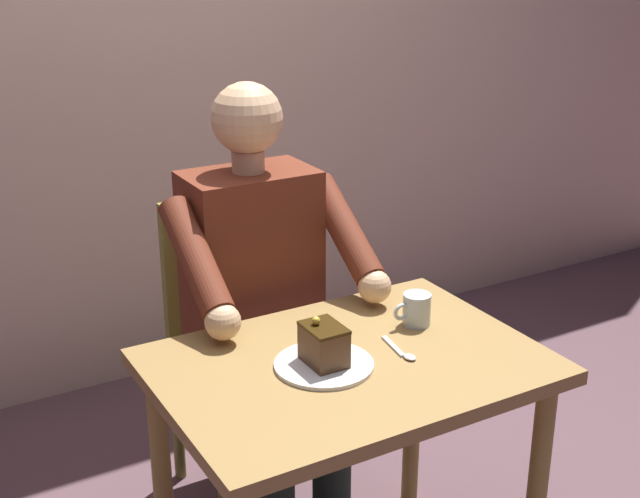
# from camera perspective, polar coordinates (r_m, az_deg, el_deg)

# --- Properties ---
(dining_table) EXTENTS (0.90, 0.64, 0.71)m
(dining_table) POSITION_cam_1_polar(r_m,az_deg,el_deg) (2.08, 1.88, -9.91)
(dining_table) COLOR olive
(dining_table) RESTS_ON ground
(chair) EXTENTS (0.42, 0.42, 0.92)m
(chair) POSITION_cam_1_polar(r_m,az_deg,el_deg) (2.61, -5.34, -5.63)
(chair) COLOR olive
(chair) RESTS_ON ground
(seated_person) EXTENTS (0.53, 0.58, 1.29)m
(seated_person) POSITION_cam_1_polar(r_m,az_deg,el_deg) (2.40, -3.74, -3.80)
(seated_person) COLOR maroon
(seated_person) RESTS_ON ground
(dessert_plate) EXTENTS (0.23, 0.23, 0.01)m
(dessert_plate) POSITION_cam_1_polar(r_m,az_deg,el_deg) (2.00, 0.27, -7.71)
(dessert_plate) COLOR white
(dessert_plate) RESTS_ON dining_table
(cake_slice) EXTENTS (0.08, 0.11, 0.11)m
(cake_slice) POSITION_cam_1_polar(r_m,az_deg,el_deg) (1.98, 0.27, -6.36)
(cake_slice) COLOR brown
(cake_slice) RESTS_ON dessert_plate
(coffee_cup) EXTENTS (0.11, 0.07, 0.08)m
(coffee_cup) POSITION_cam_1_polar(r_m,az_deg,el_deg) (2.20, 6.41, -3.98)
(coffee_cup) COLOR silver
(coffee_cup) RESTS_ON dining_table
(dessert_spoon) EXTENTS (0.03, 0.14, 0.01)m
(dessert_spoon) POSITION_cam_1_polar(r_m,az_deg,el_deg) (2.07, 5.47, -6.83)
(dessert_spoon) COLOR silver
(dessert_spoon) RESTS_ON dining_table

